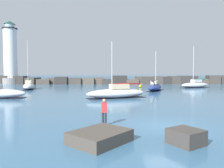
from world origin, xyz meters
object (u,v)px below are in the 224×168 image
person_on_rocks (104,111)px  sailboat_moored_1 (28,86)px  sailboat_moored_2 (117,93)px  sailboat_moored_0 (195,85)px  lighthouse (10,56)px  sailboat_moored_3 (155,87)px  mooring_buoy_orange_near (140,86)px

person_on_rocks → sailboat_moored_1: bearing=116.6°
sailboat_moored_1 → sailboat_moored_2: (17.15, -15.57, -0.01)m
sailboat_moored_0 → sailboat_moored_1: bearing=-174.3°
sailboat_moored_0 → sailboat_moored_2: 26.89m
lighthouse → sailboat_moored_2: lighthouse is taller
sailboat_moored_1 → sailboat_moored_3: bearing=-9.6°
sailboat_moored_0 → mooring_buoy_orange_near: bearing=177.5°
lighthouse → sailboat_moored_1: size_ratio=1.86×
sailboat_moored_2 → mooring_buoy_orange_near: bearing=71.7°
sailboat_moored_0 → person_on_rocks: sailboat_moored_0 is taller
sailboat_moored_3 → sailboat_moored_1: bearing=170.4°
sailboat_moored_3 → mooring_buoy_orange_near: size_ratio=8.68×
sailboat_moored_1 → person_on_rocks: size_ratio=5.65×
sailboat_moored_2 → lighthouse: bearing=129.1°
sailboat_moored_3 → person_on_rocks: bearing=-109.8°
sailboat_moored_1 → mooring_buoy_orange_near: bearing=9.9°
sailboat_moored_3 → sailboat_moored_2: bearing=-124.8°
lighthouse → sailboat_moored_3: (37.12, -24.62, -7.53)m
sailboat_moored_1 → mooring_buoy_orange_near: sailboat_moored_1 is taller
lighthouse → person_on_rocks: lighthouse is taller
lighthouse → sailboat_moored_3: 45.18m
sailboat_moored_1 → sailboat_moored_2: bearing=-42.2°
lighthouse → sailboat_moored_2: bearing=-50.9°
sailboat_moored_2 → sailboat_moored_3: 13.82m
sailboat_moored_0 → mooring_buoy_orange_near: 12.38m
sailboat_moored_2 → person_on_rocks: sailboat_moored_2 is taller
sailboat_moored_0 → sailboat_moored_2: sailboat_moored_0 is taller
lighthouse → sailboat_moored_1: lighthouse is taller
mooring_buoy_orange_near → person_on_rocks: (-8.19, -34.96, 0.66)m
sailboat_moored_0 → sailboat_moored_3: 13.47m
mooring_buoy_orange_near → sailboat_moored_2: bearing=-108.3°
sailboat_moored_1 → sailboat_moored_3: size_ratio=1.33×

